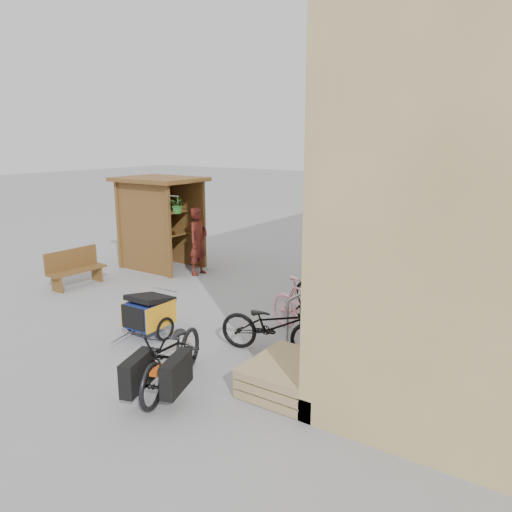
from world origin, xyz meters
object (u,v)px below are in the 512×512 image
Objects in this scene: kiosk at (158,210)px; bike_1 at (305,308)px; bike_0 at (273,326)px; bike_5 at (373,275)px; bike_3 at (341,292)px; pallet_stack at (288,376)px; bike_2 at (338,292)px; person_kiosk at (198,241)px; cargo_bike at (172,356)px; bike_7 at (387,265)px; shopping_carts at (441,248)px; bench at (75,267)px; child_trailer at (149,312)px; bike_6 at (388,268)px; bike_4 at (365,281)px.

bike_1 is at bearing -20.11° from kiosk.
bike_5 is (0.19, 3.82, -0.02)m from bike_0.
bike_1 reaches higher than bike_3.
bike_3 is (-0.72, 3.26, 0.23)m from pallet_stack.
pallet_stack is 3.16m from bike_2.
pallet_stack is at bearing -130.55° from person_kiosk.
bike_2 is 1.25× the size of bike_5.
bike_7 is (0.62, 6.71, -0.04)m from cargo_bike.
kiosk is 7.55m from shopping_carts.
kiosk reaches higher than bike_1.
bike_7 is at bearing 65.78° from cargo_bike.
bike_0 is 0.94m from bike_1.
kiosk is 1.48× the size of bike_1.
bike_3 is at bearing -179.81° from bike_5.
pallet_stack is 0.63× the size of bike_2.
bike_3 is (5.95, 1.75, 0.00)m from bench.
bike_1 is 1.41m from bike_3.
kiosk is 2.08× the size of pallet_stack.
kiosk reaches higher than child_trailer.
kiosk reaches higher than bike_7.
shopping_carts is (6.28, 4.08, -0.99)m from kiosk.
person_kiosk is 4.41m from bike_5.
bike_3 is at bearing -98.71° from shopping_carts.
bike_3 is 1.00× the size of bike_7.
bike_1 is 3.68m from bike_6.
bike_3 is at bearing 18.21° from bench.
kiosk is 1.16× the size of shopping_carts.
person_kiosk is at bearing 104.29° from bike_5.
bike_5 is (0.02, 0.43, 0.02)m from bike_4.
bike_2 is at bearing -103.45° from person_kiosk.
bike_6 is at bearing -72.02° from person_kiosk.
bike_7 is at bearing -108.95° from shopping_carts.
child_trailer is at bearing 140.16° from bike_2.
bike_5 is (4.32, 0.81, -0.40)m from person_kiosk.
person_kiosk is at bearing 107.84° from bike_4.
bike_1 is at bearing 177.20° from bike_2.
bike_4 is at bearing 98.61° from pallet_stack.
bike_5 is (2.38, 4.41, 0.02)m from child_trailer.
bike_0 is at bearing -167.12° from bike_1.
shopping_carts is 8.91m from cargo_bike.
kiosk is at bearing 85.96° from bike_1.
shopping_carts is 6.39m from person_kiosk.
bike_7 is (5.55, 1.98, -1.11)m from kiosk.
bench is 5.88m from bike_0.
kiosk reaches higher than cargo_bike.
bike_6 is at bearing 95.92° from pallet_stack.
person_kiosk is at bearing 79.80° from bike_1.
bike_0 is (5.85, -0.60, 0.03)m from bench.
bike_1 reaches higher than shopping_carts.
bike_1 is 1.02× the size of bike_4.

